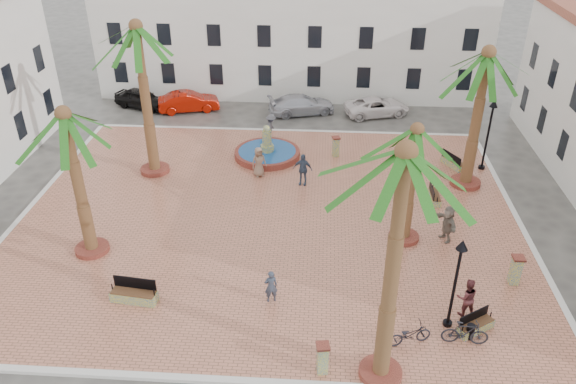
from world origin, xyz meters
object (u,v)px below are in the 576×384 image
bench_e (434,196)px  bollard_e (516,270)px  fountain (267,152)px  bicycle_a (410,334)px  car_white (377,107)px  palm_e (415,145)px  palm_sw (67,132)px  litter_bin (470,332)px  pedestrian_east (447,224)px  car_red (189,102)px  car_silver (302,105)px  bicycle_b (465,333)px  pedestrian_fountain_b (303,169)px  bench_s (134,295)px  cyclist_a (271,286)px  palm_ne (486,70)px  palm_s (403,180)px  car_black (141,99)px  bollard_n (336,146)px  palm_nw (138,44)px  cyclist_b (467,297)px  bench_se (476,326)px  pedestrian_north (271,128)px  bench_ne (453,163)px  lamppost_s (458,269)px  lamppost_e (490,123)px  pedestrian_fountain_a (259,162)px  bollard_se (322,358)px

bench_e → bollard_e: bearing=-161.1°
fountain → bicycle_a: fountain is taller
bicycle_a → car_white: 23.33m
palm_e → bicycle_a: bearing=-94.7°
palm_sw → litter_bin: (16.80, -4.61, -5.88)m
bicycle_a → pedestrian_east: pedestrian_east is taller
car_red → car_silver: bearing=-105.4°
bicycle_b → pedestrian_fountain_b: 13.86m
bench_s → cyclist_a: 5.80m
cyclist_a → palm_ne: bearing=-151.7°
palm_s → palm_e: 9.37m
fountain → palm_sw: (-7.36, -10.57, 5.91)m
pedestrian_fountain_b → car_red: size_ratio=0.42×
car_silver → car_black: bearing=70.9°
bollard_n → palm_nw: bearing=-165.5°
palm_ne → bicycle_b: size_ratio=4.53×
cyclist_b → palm_e: bearing=-72.4°
car_black → litter_bin: bearing=-119.0°
palm_nw → bench_se: size_ratio=5.60×
palm_ne → bench_s: 20.57m
car_black → pedestrian_north: bearing=-97.9°
palm_nw → bench_ne: size_ratio=5.10×
lamppost_s → cyclist_a: bearing=172.4°
bench_s → bollard_e: bearing=14.6°
palm_ne → car_silver: size_ratio=1.65×
cyclist_a → pedestrian_east: (8.13, 5.05, 0.16)m
palm_e → litter_bin: 8.38m
bench_s → lamppost_e: (17.44, 13.16, 2.71)m
car_red → car_white: 14.08m
bench_s → pedestrian_east: 14.94m
car_red → bench_s: bearing=170.6°
pedestrian_north → pedestrian_fountain_a: bearing=-179.4°
lamppost_e → bicycle_a: 16.29m
bollard_se → cyclist_a: (-2.21, 3.71, 0.10)m
palm_nw → bollard_se: palm_nw is taller
bicycle_a → car_black: car_black is taller
bench_s → bench_e: 16.71m
bench_e → bench_ne: 4.49m
pedestrian_east → car_red: size_ratio=0.42×
bollard_se → pedestrian_east: size_ratio=0.70×
bollard_e → pedestrian_east: size_ratio=0.75×
palm_s → lamppost_s: (2.89, 2.75, -5.27)m
litter_bin → cyclist_a: size_ratio=0.41×
bench_e → bench_s: bearing=123.4°
lamppost_s → cyclist_b: 2.20m
lamppost_s → bollard_n: size_ratio=3.16×
lamppost_e → pedestrian_fountain_a: (-13.40, -1.81, -2.09)m
palm_ne → bollard_e: size_ratio=5.72×
palm_nw → cyclist_b: 20.82m
lamppost_s → cyclist_a: size_ratio=2.66×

